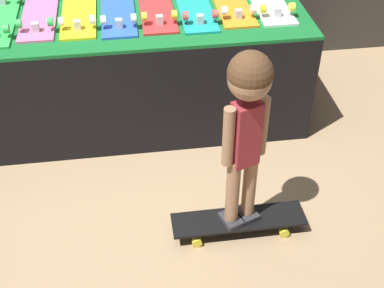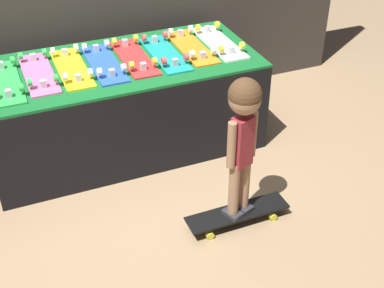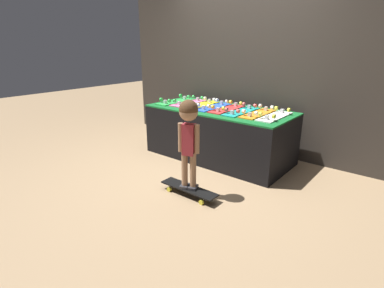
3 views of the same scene
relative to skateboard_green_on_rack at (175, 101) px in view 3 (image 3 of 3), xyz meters
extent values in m
plane|color=#9E7F5B|center=(0.82, -0.57, -0.75)|extent=(16.00, 16.00, 0.00)
cube|color=#332D28|center=(0.82, 0.69, 0.46)|extent=(4.57, 0.10, 2.40)
cube|color=black|center=(0.82, 0.03, -0.39)|extent=(2.04, 0.94, 0.71)
cube|color=#146028|center=(0.82, 0.03, -0.03)|extent=(2.04, 0.94, 0.02)
cube|color=green|center=(0.00, 0.00, -0.01)|extent=(0.20, 0.68, 0.01)
cube|color=#B7B7BC|center=(0.00, 0.22, 0.02)|extent=(0.04, 0.04, 0.05)
cylinder|color=green|center=(0.09, 0.22, 0.05)|extent=(0.03, 0.05, 0.05)
cylinder|color=green|center=(-0.09, 0.22, 0.05)|extent=(0.03, 0.05, 0.05)
cube|color=#B7B7BC|center=(0.00, -0.22, 0.02)|extent=(0.04, 0.04, 0.05)
cylinder|color=green|center=(0.09, -0.22, 0.05)|extent=(0.03, 0.05, 0.05)
cylinder|color=green|center=(-0.09, -0.22, 0.05)|extent=(0.03, 0.05, 0.05)
cube|color=pink|center=(0.23, 0.05, -0.01)|extent=(0.20, 0.68, 0.01)
cube|color=#B7B7BC|center=(0.23, 0.27, 0.02)|extent=(0.04, 0.04, 0.05)
cylinder|color=green|center=(0.32, 0.27, 0.05)|extent=(0.03, 0.05, 0.05)
cylinder|color=green|center=(0.15, 0.27, 0.05)|extent=(0.03, 0.05, 0.05)
cube|color=#B7B7BC|center=(0.23, -0.17, 0.02)|extent=(0.04, 0.04, 0.05)
cylinder|color=green|center=(0.32, -0.17, 0.05)|extent=(0.03, 0.05, 0.05)
cylinder|color=green|center=(0.15, -0.17, 0.05)|extent=(0.03, 0.05, 0.05)
cube|color=yellow|center=(0.47, 0.04, -0.01)|extent=(0.20, 0.68, 0.01)
cube|color=#B7B7BC|center=(0.47, 0.27, 0.02)|extent=(0.04, 0.04, 0.05)
cylinder|color=white|center=(0.55, 0.27, 0.05)|extent=(0.03, 0.05, 0.05)
cylinder|color=white|center=(0.38, 0.27, 0.05)|extent=(0.03, 0.05, 0.05)
cube|color=#B7B7BC|center=(0.47, -0.18, 0.02)|extent=(0.04, 0.04, 0.05)
cylinder|color=white|center=(0.55, -0.18, 0.05)|extent=(0.03, 0.05, 0.05)
cylinder|color=white|center=(0.38, -0.18, 0.05)|extent=(0.03, 0.05, 0.05)
cube|color=blue|center=(0.70, 0.03, -0.01)|extent=(0.20, 0.68, 0.01)
cube|color=#B7B7BC|center=(0.70, 0.25, 0.02)|extent=(0.04, 0.04, 0.05)
cylinder|color=white|center=(0.79, 0.25, 0.05)|extent=(0.03, 0.05, 0.05)
cylinder|color=white|center=(0.61, 0.25, 0.05)|extent=(0.03, 0.05, 0.05)
cube|color=#B7B7BC|center=(0.70, -0.20, 0.02)|extent=(0.04, 0.04, 0.05)
cylinder|color=white|center=(0.79, -0.20, 0.05)|extent=(0.03, 0.05, 0.05)
cylinder|color=white|center=(0.61, -0.20, 0.05)|extent=(0.03, 0.05, 0.05)
cube|color=red|center=(0.93, 0.04, -0.01)|extent=(0.20, 0.68, 0.01)
cube|color=#B7B7BC|center=(0.93, 0.27, 0.02)|extent=(0.04, 0.04, 0.05)
cylinder|color=yellow|center=(1.02, 0.27, 0.05)|extent=(0.03, 0.05, 0.05)
cylinder|color=yellow|center=(0.85, 0.27, 0.05)|extent=(0.03, 0.05, 0.05)
cube|color=#B7B7BC|center=(0.93, -0.18, 0.02)|extent=(0.04, 0.04, 0.05)
cylinder|color=yellow|center=(1.02, -0.18, 0.05)|extent=(0.03, 0.05, 0.05)
cylinder|color=yellow|center=(0.85, -0.18, 0.05)|extent=(0.03, 0.05, 0.05)
cube|color=teal|center=(1.17, 0.02, -0.01)|extent=(0.20, 0.68, 0.01)
cube|color=#B7B7BC|center=(1.17, 0.24, 0.02)|extent=(0.04, 0.04, 0.05)
cylinder|color=#D84C4C|center=(1.25, 0.24, 0.05)|extent=(0.03, 0.05, 0.05)
cylinder|color=#D84C4C|center=(1.08, 0.24, 0.05)|extent=(0.03, 0.05, 0.05)
cube|color=#B7B7BC|center=(1.17, -0.21, 0.02)|extent=(0.04, 0.04, 0.05)
cylinder|color=#D84C4C|center=(1.25, -0.21, 0.05)|extent=(0.03, 0.05, 0.05)
cylinder|color=#D84C4C|center=(1.08, -0.21, 0.05)|extent=(0.03, 0.05, 0.05)
cube|color=orange|center=(1.40, 0.05, -0.01)|extent=(0.20, 0.68, 0.01)
cube|color=#B7B7BC|center=(1.40, 0.28, 0.02)|extent=(0.04, 0.04, 0.05)
cylinder|color=white|center=(1.49, 0.28, 0.05)|extent=(0.03, 0.05, 0.05)
cylinder|color=white|center=(1.31, 0.28, 0.05)|extent=(0.03, 0.05, 0.05)
cube|color=#B7B7BC|center=(1.40, -0.17, 0.02)|extent=(0.04, 0.04, 0.05)
cylinder|color=white|center=(1.49, -0.17, 0.05)|extent=(0.03, 0.05, 0.05)
cylinder|color=white|center=(1.31, -0.17, 0.05)|extent=(0.03, 0.05, 0.05)
cube|color=white|center=(1.63, 0.05, -0.01)|extent=(0.20, 0.68, 0.01)
cube|color=#B7B7BC|center=(1.63, 0.27, 0.02)|extent=(0.04, 0.04, 0.05)
cylinder|color=yellow|center=(1.72, 0.27, 0.05)|extent=(0.03, 0.05, 0.05)
cylinder|color=yellow|center=(1.55, 0.27, 0.05)|extent=(0.03, 0.05, 0.05)
cube|color=#B7B7BC|center=(1.63, -0.18, 0.02)|extent=(0.04, 0.04, 0.05)
cylinder|color=yellow|center=(1.72, -0.18, 0.05)|extent=(0.03, 0.05, 0.05)
cylinder|color=yellow|center=(1.55, -0.18, 0.05)|extent=(0.03, 0.05, 0.05)
cube|color=black|center=(1.23, -1.15, -0.66)|extent=(0.70, 0.17, 0.01)
cube|color=#B7B7BC|center=(1.46, -1.15, -0.69)|extent=(0.04, 0.04, 0.05)
cylinder|color=yellow|center=(1.46, -1.08, -0.72)|extent=(0.05, 0.03, 0.05)
cylinder|color=yellow|center=(1.46, -1.22, -0.72)|extent=(0.05, 0.03, 0.05)
cube|color=#B7B7BC|center=(1.00, -1.15, -0.69)|extent=(0.04, 0.04, 0.05)
cylinder|color=yellow|center=(1.00, -1.08, -0.72)|extent=(0.05, 0.03, 0.05)
cylinder|color=yellow|center=(1.00, -1.22, -0.72)|extent=(0.05, 0.03, 0.05)
cube|color=#2D2D33|center=(1.28, -1.14, -0.64)|extent=(0.12, 0.14, 0.03)
cylinder|color=#997051|center=(1.28, -1.14, -0.43)|extent=(0.07, 0.07, 0.39)
cube|color=#2D2D33|center=(1.19, -1.17, -0.64)|extent=(0.12, 0.14, 0.03)
cylinder|color=#997051|center=(1.19, -1.17, -0.43)|extent=(0.07, 0.07, 0.39)
cube|color=maroon|center=(1.23, -1.15, -0.09)|extent=(0.15, 0.13, 0.34)
cylinder|color=#997051|center=(1.32, -1.12, -0.08)|extent=(0.05, 0.05, 0.31)
cylinder|color=#997051|center=(1.15, -1.18, -0.08)|extent=(0.05, 0.05, 0.31)
sphere|color=#997051|center=(1.23, -1.15, 0.20)|extent=(0.19, 0.19, 0.19)
sphere|color=#4C331E|center=(1.23, -1.15, 0.23)|extent=(0.20, 0.20, 0.20)
camera|label=1|loc=(0.72, -3.02, 1.40)|focal=50.00mm
camera|label=2|loc=(-0.07, -3.49, 1.70)|focal=50.00mm
camera|label=3|loc=(3.13, -3.44, 0.86)|focal=28.00mm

